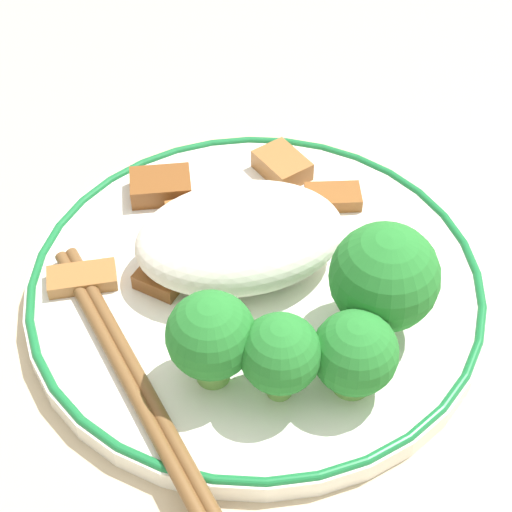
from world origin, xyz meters
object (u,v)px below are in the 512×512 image
at_px(plate, 256,286).
at_px(broccoli_back_right, 355,354).
at_px(broccoli_mid_left, 384,278).
at_px(broccoli_back_left, 211,337).
at_px(chopsticks, 142,394).
at_px(broccoli_back_center, 280,355).

bearing_deg(plate, broccoli_back_right, 110.59).
bearing_deg(broccoli_mid_left, broccoli_back_left, 7.70).
bearing_deg(broccoli_back_right, broccoli_mid_left, -127.07).
bearing_deg(plate, chopsticks, 41.01).
bearing_deg(broccoli_mid_left, plate, -39.87).
bearing_deg(plate, broccoli_mid_left, 140.13).
distance_m(broccoli_back_left, broccoli_back_right, 0.07).
height_order(broccoli_back_center, broccoli_back_right, broccoli_back_center).
bearing_deg(broccoli_back_right, chopsticks, -8.89).
bearing_deg(broccoli_back_left, broccoli_back_right, 162.27).
bearing_deg(broccoli_back_right, plate, -69.41).
bearing_deg(broccoli_back_left, broccoli_mid_left, -172.30).
height_order(plate, broccoli_back_left, broccoli_back_left).
distance_m(broccoli_back_center, broccoli_mid_left, 0.07).
bearing_deg(chopsticks, broccoli_back_right, 171.11).
height_order(broccoli_back_center, broccoli_mid_left, broccoli_mid_left).
distance_m(broccoli_back_center, broccoli_back_right, 0.04).
relative_size(plate, broccoli_back_left, 4.64).
height_order(broccoli_back_left, chopsticks, broccoli_back_left).
relative_size(broccoli_back_center, broccoli_back_right, 1.07).
xyz_separation_m(plate, broccoli_back_right, (-0.03, 0.08, 0.03)).
xyz_separation_m(plate, broccoli_mid_left, (-0.06, 0.05, 0.04)).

